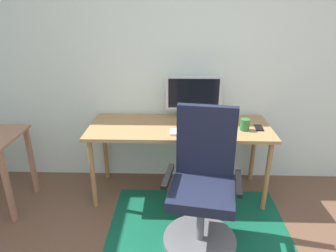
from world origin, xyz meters
name	(u,v)px	position (x,y,z in m)	size (l,w,h in m)	color
wall_back	(195,56)	(0.00, 2.20, 1.30)	(6.00, 0.10, 2.60)	silver
area_rug	(199,234)	(0.01, 1.21, 0.00)	(1.50, 1.24, 0.01)	#105238
desk	(179,133)	(-0.15, 1.81, 0.65)	(1.68, 0.63, 0.72)	#A17A4B
monitor	(193,95)	(-0.02, 1.99, 0.97)	(0.52, 0.18, 0.43)	#B2B2B7
keyboard	(194,132)	(-0.02, 1.65, 0.73)	(0.43, 0.13, 0.02)	white
computer_mouse	(230,130)	(0.30, 1.70, 0.73)	(0.06, 0.10, 0.03)	white
coffee_cup	(245,125)	(0.43, 1.73, 0.77)	(0.08, 0.08, 0.10)	#2A7234
cell_phone	(259,128)	(0.57, 1.78, 0.72)	(0.07, 0.14, 0.01)	black
office_chair	(202,194)	(0.02, 1.17, 0.42)	(0.60, 0.58, 1.08)	slate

